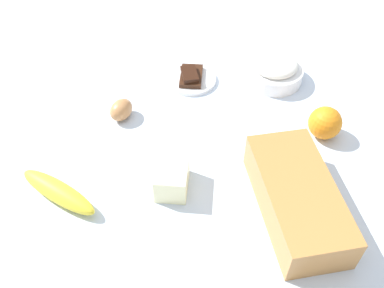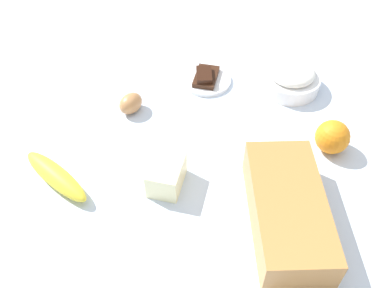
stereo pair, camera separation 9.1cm
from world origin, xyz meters
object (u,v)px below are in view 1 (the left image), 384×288
(butter_block, at_px, (172,177))
(egg_near_butter, at_px, (121,110))
(flour_bowl, at_px, (275,70))
(orange_fruit, at_px, (325,123))
(banana, at_px, (58,192))
(loaf_pan, at_px, (297,197))
(chocolate_plate, at_px, (191,78))

(butter_block, bearing_deg, egg_near_butter, -145.10)
(flour_bowl, xyz_separation_m, orange_fruit, (0.20, 0.10, 0.01))
(flour_bowl, bearing_deg, egg_near_butter, -65.78)
(flour_bowl, height_order, banana, flour_bowl)
(loaf_pan, xyz_separation_m, egg_near_butter, (-0.25, -0.38, -0.02))
(egg_near_butter, bearing_deg, chocolate_plate, 133.38)
(orange_fruit, distance_m, chocolate_plate, 0.36)
(banana, distance_m, chocolate_plate, 0.46)
(flour_bowl, height_order, butter_block, flour_bowl)
(loaf_pan, relative_size, flour_bowl, 2.04)
(flour_bowl, xyz_separation_m, egg_near_butter, (0.17, -0.37, -0.01))
(loaf_pan, bearing_deg, banana, -103.77)
(banana, bearing_deg, chocolate_plate, 148.42)
(flour_bowl, distance_m, chocolate_plate, 0.22)
(butter_block, relative_size, chocolate_plate, 0.69)
(butter_block, relative_size, egg_near_butter, 1.40)
(chocolate_plate, bearing_deg, banana, -31.58)
(loaf_pan, bearing_deg, egg_near_butter, -136.17)
(butter_block, bearing_deg, flour_bowl, 147.80)
(egg_near_butter, xyz_separation_m, chocolate_plate, (-0.15, 0.16, -0.01))
(loaf_pan, relative_size, banana, 1.59)
(loaf_pan, distance_m, banana, 0.47)
(flour_bowl, distance_m, orange_fruit, 0.22)
(butter_block, bearing_deg, loaf_pan, 79.85)
(banana, height_order, chocolate_plate, banana)
(banana, bearing_deg, butter_block, 100.79)
(banana, distance_m, butter_block, 0.23)
(flour_bowl, height_order, egg_near_butter, flour_bowl)
(banana, height_order, egg_near_butter, egg_near_butter)
(loaf_pan, distance_m, chocolate_plate, 0.46)
(butter_block, bearing_deg, chocolate_plate, 177.30)
(butter_block, height_order, chocolate_plate, butter_block)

